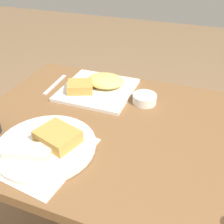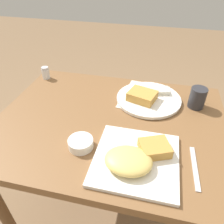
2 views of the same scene
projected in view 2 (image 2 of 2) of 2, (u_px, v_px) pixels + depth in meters
ground_plane at (111, 207)px, 1.37m from camera, size 8.00×8.00×0.00m
dining_table at (110, 135)px, 0.99m from camera, size 0.98×0.75×0.71m
menu_card at (144, 97)px, 1.08m from camera, size 0.24×0.30×0.00m
plate_square_near at (136, 158)px, 0.74m from camera, size 0.29×0.29×0.06m
plate_oval_far at (148, 97)px, 1.05m from camera, size 0.31×0.31×0.05m
sauce_ramekin at (81, 143)px, 0.80m from camera, size 0.09×0.09×0.04m
salt_shaker at (46, 74)px, 1.22m from camera, size 0.04×0.04×0.07m
butter_knife at (195, 167)px, 0.73m from camera, size 0.02×0.19×0.00m
coffee_mug at (197, 98)px, 0.99m from camera, size 0.07×0.07×0.10m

